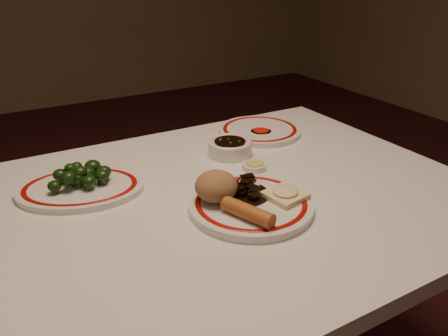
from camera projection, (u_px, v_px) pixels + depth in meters
dining_table at (222, 226)px, 1.07m from camera, size 1.20×0.90×0.75m
main_plate at (251, 204)px, 0.96m from camera, size 0.32×0.32×0.02m
rice_mound at (216, 186)px, 0.95m from camera, size 0.09×0.09×0.07m
spring_roll at (248, 212)px, 0.88m from camera, size 0.07×0.12×0.03m
fried_wonton at (285, 194)px, 0.97m from camera, size 0.09×0.09×0.02m
stirfry_heap at (245, 189)px, 0.98m from camera, size 0.12×0.12×0.03m
broccoli_plate at (81, 188)px, 1.03m from camera, size 0.36×0.33×0.02m
broccoli_pile at (81, 175)px, 1.02m from camera, size 0.15×0.10×0.05m
soy_bowl at (230, 148)px, 1.23m from camera, size 0.12×0.12×0.04m
sweet_sour_dish at (261, 133)px, 1.37m from camera, size 0.06×0.06×0.02m
mustard_dish at (254, 166)px, 1.14m from camera, size 0.06×0.06×0.02m
far_plate at (260, 130)px, 1.39m from camera, size 0.32×0.32×0.02m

